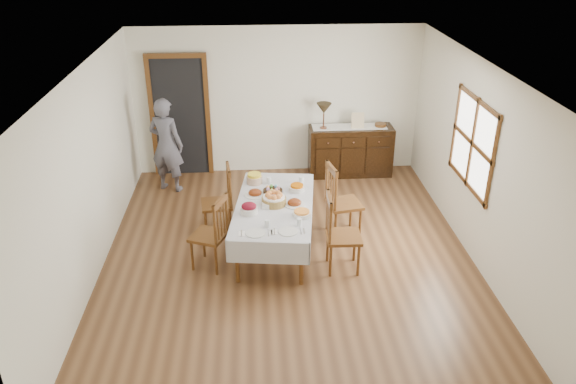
{
  "coord_description": "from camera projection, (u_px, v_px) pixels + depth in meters",
  "views": [
    {
      "loc": [
        -0.43,
        -6.51,
        4.22
      ],
      "look_at": [
        0.0,
        0.1,
        0.95
      ],
      "focal_mm": 35.0,
      "sensor_mm": 36.0,
      "label": 1
    }
  ],
  "objects": [
    {
      "name": "setting_left",
      "position": [
        259.0,
        230.0,
        6.96
      ],
      "size": [
        0.43,
        0.31,
        0.1
      ],
      "color": "silver",
      "rests_on": "dining_table"
    },
    {
      "name": "deco_bowl",
      "position": [
        380.0,
        125.0,
        9.85
      ],
      "size": [
        0.2,
        0.2,
        0.06
      ],
      "color": "#583315",
      "rests_on": "sideboard"
    },
    {
      "name": "bread_basket",
      "position": [
        274.0,
        199.0,
        7.58
      ],
      "size": [
        0.33,
        0.33,
        0.18
      ],
      "color": "olive",
      "rests_on": "dining_table"
    },
    {
      "name": "ham_platter_b",
      "position": [
        294.0,
        203.0,
        7.59
      ],
      "size": [
        0.28,
        0.28,
        0.11
      ],
      "color": "silver",
      "rests_on": "dining_table"
    },
    {
      "name": "person",
      "position": [
        166.0,
        142.0,
        9.27
      ],
      "size": [
        0.62,
        0.51,
        1.72
      ],
      "primitive_type": "imported",
      "rotation": [
        0.0,
        0.0,
        2.78
      ],
      "color": "#5A5965",
      "rests_on": "ground"
    },
    {
      "name": "table_lamp",
      "position": [
        324.0,
        109.0,
        9.61
      ],
      "size": [
        0.26,
        0.26,
        0.46
      ],
      "color": "brown",
      "rests_on": "sideboard"
    },
    {
      "name": "ham_platter_a",
      "position": [
        255.0,
        193.0,
        7.86
      ],
      "size": [
        0.31,
        0.31,
        0.11
      ],
      "color": "silver",
      "rests_on": "dining_table"
    },
    {
      "name": "glass_far_b",
      "position": [
        301.0,
        180.0,
        8.21
      ],
      "size": [
        0.07,
        0.07,
        0.1
      ],
      "color": "white",
      "rests_on": "dining_table"
    },
    {
      "name": "pineapple_bowl",
      "position": [
        254.0,
        179.0,
        8.2
      ],
      "size": [
        0.23,
        0.23,
        0.15
      ],
      "color": "tan",
      "rests_on": "dining_table"
    },
    {
      "name": "dining_table",
      "position": [
        274.0,
        209.0,
        7.68
      ],
      "size": [
        1.27,
        2.13,
        0.7
      ],
      "rotation": [
        0.0,
        0.0,
        -0.12
      ],
      "color": "silver",
      "rests_on": "ground"
    },
    {
      "name": "chair_right_far",
      "position": [
        340.0,
        200.0,
        8.02
      ],
      "size": [
        0.54,
        0.54,
        1.11
      ],
      "rotation": [
        0.0,
        0.0,
        1.77
      ],
      "color": "#583315",
      "rests_on": "ground"
    },
    {
      "name": "setting_right",
      "position": [
        291.0,
        228.0,
        7.0
      ],
      "size": [
        0.43,
        0.31,
        0.1
      ],
      "color": "silver",
      "rests_on": "dining_table"
    },
    {
      "name": "chair_right_near",
      "position": [
        339.0,
        233.0,
        7.24
      ],
      "size": [
        0.46,
        0.46,
        1.07
      ],
      "rotation": [
        0.0,
        0.0,
        1.54
      ],
      "color": "#583315",
      "rests_on": "ground"
    },
    {
      "name": "butter_dish",
      "position": [
        267.0,
        206.0,
        7.5
      ],
      "size": [
        0.15,
        0.11,
        0.07
      ],
      "color": "silver",
      "rests_on": "dining_table"
    },
    {
      "name": "chair_left_near",
      "position": [
        212.0,
        232.0,
        7.29
      ],
      "size": [
        0.56,
        0.56,
        1.02
      ],
      "rotation": [
        0.0,
        0.0,
        -1.96
      ],
      "color": "#583315",
      "rests_on": "ground"
    },
    {
      "name": "room_shell",
      "position": [
        275.0,
        134.0,
        7.36
      ],
      "size": [
        5.02,
        6.02,
        2.65
      ],
      "color": "white",
      "rests_on": "ground"
    },
    {
      "name": "sideboard",
      "position": [
        350.0,
        151.0,
        10.02
      ],
      "size": [
        1.47,
        0.54,
        0.88
      ],
      "color": "black",
      "rests_on": "ground"
    },
    {
      "name": "chair_left_far",
      "position": [
        220.0,
        200.0,
        8.1
      ],
      "size": [
        0.48,
        0.48,
        1.04
      ],
      "rotation": [
        0.0,
        0.0,
        -1.45
      ],
      "color": "#583315",
      "rests_on": "ground"
    },
    {
      "name": "casserole_dish",
      "position": [
        302.0,
        213.0,
        7.31
      ],
      "size": [
        0.24,
        0.24,
        0.07
      ],
      "color": "silver",
      "rests_on": "dining_table"
    },
    {
      "name": "egg_basket",
      "position": [
        273.0,
        191.0,
        7.91
      ],
      "size": [
        0.28,
        0.28,
        0.11
      ],
      "color": "black",
      "rests_on": "dining_table"
    },
    {
      "name": "carrot_bowl",
      "position": [
        297.0,
        188.0,
        7.98
      ],
      "size": [
        0.23,
        0.23,
        0.09
      ],
      "color": "silver",
      "rests_on": "dining_table"
    },
    {
      "name": "ground",
      "position": [
        288.0,
        257.0,
        7.71
      ],
      "size": [
        6.0,
        6.0,
        0.0
      ],
      "primitive_type": "plane",
      "color": "brown"
    },
    {
      "name": "beet_bowl",
      "position": [
        249.0,
        209.0,
        7.36
      ],
      "size": [
        0.23,
        0.23,
        0.16
      ],
      "color": "silver",
      "rests_on": "dining_table"
    },
    {
      "name": "glass_far_a",
      "position": [
        269.0,
        180.0,
        8.18
      ],
      "size": [
        0.07,
        0.07,
        0.1
      ],
      "color": "white",
      "rests_on": "dining_table"
    },
    {
      "name": "runner",
      "position": [
        349.0,
        127.0,
        9.85
      ],
      "size": [
        1.3,
        0.35,
        0.01
      ],
      "color": "white",
      "rests_on": "sideboard"
    },
    {
      "name": "picture_frame",
      "position": [
        358.0,
        121.0,
        9.73
      ],
      "size": [
        0.22,
        0.08,
        0.28
      ],
      "color": "beige",
      "rests_on": "sideboard"
    }
  ]
}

